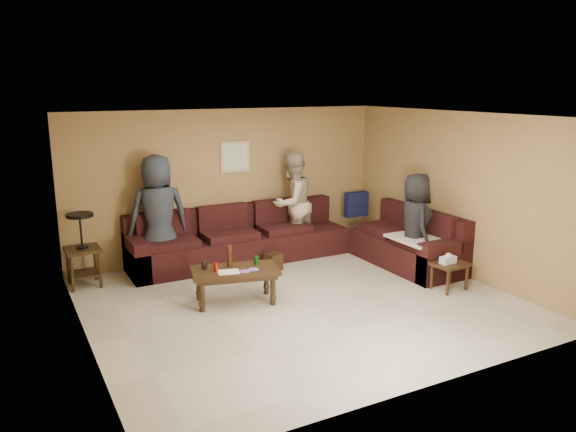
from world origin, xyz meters
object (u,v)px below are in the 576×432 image
object	(u,v)px
end_table_left	(82,248)
person_middle	(292,203)
waste_bin	(273,262)
person_right	(415,224)
coffee_table	(235,274)
person_left	(158,215)
side_table_right	(449,266)
sectional_sofa	(299,244)

from	to	relation	value
end_table_left	person_middle	bearing A→B (deg)	0.92
waste_bin	person_right	bearing A→B (deg)	-31.41
waste_bin	end_table_left	bearing A→B (deg)	166.95
coffee_table	person_left	xyz separation A→B (m)	(-0.56, 1.68, 0.53)
side_table_right	person_middle	world-z (taller)	person_middle
person_middle	side_table_right	bearing A→B (deg)	92.33
person_left	person_right	bearing A→B (deg)	153.83
end_table_left	side_table_right	size ratio (longest dim) A/B	1.99
sectional_sofa	coffee_table	bearing A→B (deg)	-145.35
waste_bin	person_left	xyz separation A→B (m)	(-1.62, 0.69, 0.80)
side_table_right	waste_bin	world-z (taller)	side_table_right
sectional_sofa	side_table_right	bearing A→B (deg)	-58.09
sectional_sofa	person_left	distance (m)	2.32
waste_bin	sectional_sofa	bearing A→B (deg)	12.77
sectional_sofa	coffee_table	world-z (taller)	sectional_sofa
coffee_table	end_table_left	world-z (taller)	end_table_left
end_table_left	person_middle	xyz separation A→B (m)	(3.48, 0.06, 0.32)
person_right	person_middle	bearing A→B (deg)	52.04
coffee_table	side_table_right	xyz separation A→B (m)	(2.90, -0.98, -0.05)
coffee_table	person_right	size ratio (longest dim) A/B	0.79
coffee_table	person_right	world-z (taller)	person_right
sectional_sofa	end_table_left	bearing A→B (deg)	171.09
sectional_sofa	person_middle	size ratio (longest dim) A/B	2.62
sectional_sofa	side_table_right	size ratio (longest dim) A/B	8.48
sectional_sofa	person_right	bearing A→B (deg)	-43.52
person_middle	person_left	bearing A→B (deg)	-20.47
coffee_table	person_left	distance (m)	1.84
side_table_right	person_right	bearing A→B (deg)	87.51
waste_bin	person_middle	bearing A→B (deg)	44.36
person_right	person_left	bearing A→B (deg)	82.08
person_right	side_table_right	bearing A→B (deg)	-162.71
person_left	waste_bin	bearing A→B (deg)	158.45
coffee_table	side_table_right	bearing A→B (deg)	-18.61
coffee_table	waste_bin	bearing A→B (deg)	42.84
sectional_sofa	end_table_left	size ratio (longest dim) A/B	4.26
sectional_sofa	person_right	size ratio (longest dim) A/B	2.94
person_middle	waste_bin	bearing A→B (deg)	23.73
sectional_sofa	person_left	world-z (taller)	person_left
coffee_table	side_table_right	size ratio (longest dim) A/B	2.29
sectional_sofa	waste_bin	world-z (taller)	sectional_sofa
sectional_sofa	coffee_table	distance (m)	1.95
person_left	sectional_sofa	bearing A→B (deg)	166.80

